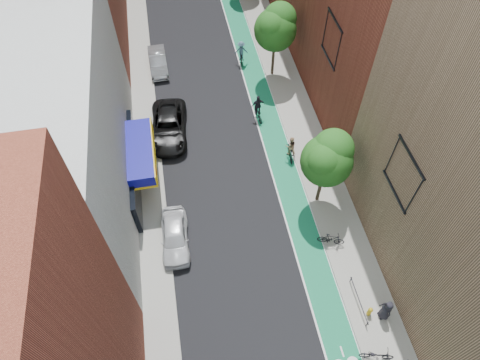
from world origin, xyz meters
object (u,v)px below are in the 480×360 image
pedestrian (386,310)px  cyclist_lane_far (241,53)px  parked_car_black (169,127)px  parked_car_silver (158,62)px  cyclist_lane_mid (258,110)px  fire_hydrant (370,311)px  parked_car_white (175,236)px  cyclist_lane_near (290,149)px

pedestrian → cyclist_lane_far: bearing=-177.0°
parked_car_black → parked_car_silver: size_ratio=1.36×
parked_car_silver → cyclist_lane_far: bearing=-5.2°
cyclist_lane_mid → fire_hydrant: cyclist_lane_mid is taller
cyclist_lane_far → pedestrian: (3.76, -25.06, 0.09)m
parked_car_white → fire_hydrant: (10.79, -7.02, -0.19)m
parked_car_white → pedestrian: 13.66m
parked_car_silver → cyclist_lane_far: cyclist_lane_far is taller
parked_car_black → parked_car_silver: (-0.27, 8.41, -0.11)m
cyclist_lane_near → cyclist_lane_mid: (-1.50, 4.64, -0.01)m
cyclist_lane_near → cyclist_lane_mid: 4.87m
parked_car_black → cyclist_lane_far: 10.77m
cyclist_lane_mid → pedestrian: bearing=97.4°
parked_car_white → fire_hydrant: size_ratio=5.64×
parked_car_white → cyclist_lane_near: bearing=34.5°
pedestrian → parked_car_white: bearing=-127.6°
cyclist_lane_mid → cyclist_lane_far: (0.00, 7.37, 0.13)m
parked_car_black → cyclist_lane_far: (7.33, 7.89, 0.15)m
cyclist_lane_near → pedestrian: cyclist_lane_near is taller
parked_car_white → cyclist_lane_near: (9.30, 5.79, 0.09)m
cyclist_lane_near → cyclist_lane_far: bearing=-78.2°
parked_car_black → cyclist_lane_mid: bearing=9.7°
parked_car_black → cyclist_lane_near: 9.74m
cyclist_lane_mid → parked_car_black: bearing=-0.5°
parked_car_silver → pedestrian: size_ratio=2.40×
pedestrian → fire_hydrant: pedestrian is taller
fire_hydrant → pedestrian: bearing=-17.5°
parked_car_black → cyclist_lane_far: bearing=52.7°
cyclist_lane_far → pedestrian: 25.34m
parked_car_silver → cyclist_lane_far: (7.60, -0.51, 0.25)m
parked_car_white → parked_car_black: bearing=89.8°
cyclist_lane_mid → parked_car_white: bearing=48.6°
parked_car_black → pedestrian: (11.09, -17.17, 0.23)m
parked_car_black → fire_hydrant: size_ratio=7.55×
cyclist_lane_mid → pedestrian: (3.76, -17.70, 0.22)m
parked_car_silver → fire_hydrant: (10.59, -25.33, -0.15)m
parked_car_black → fire_hydrant: parked_car_black is taller
cyclist_lane_far → fire_hydrant: bearing=103.3°
parked_car_white → cyclist_lane_mid: size_ratio=1.99×
cyclist_lane_near → fire_hydrant: bearing=101.3°
parked_car_silver → cyclist_lane_mid: size_ratio=1.95×
parked_car_silver → parked_car_black: bearing=-89.4°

